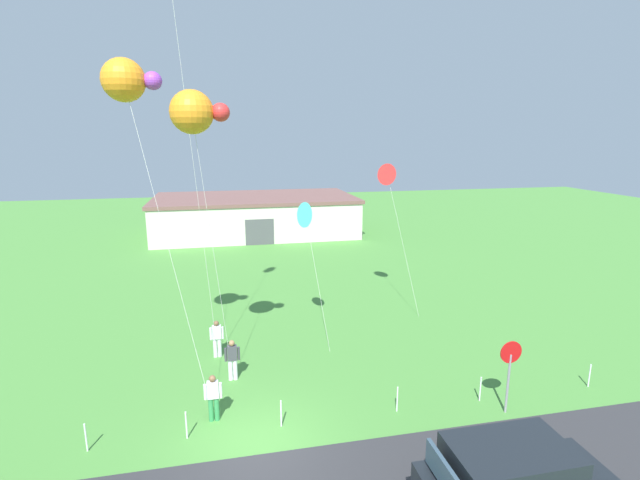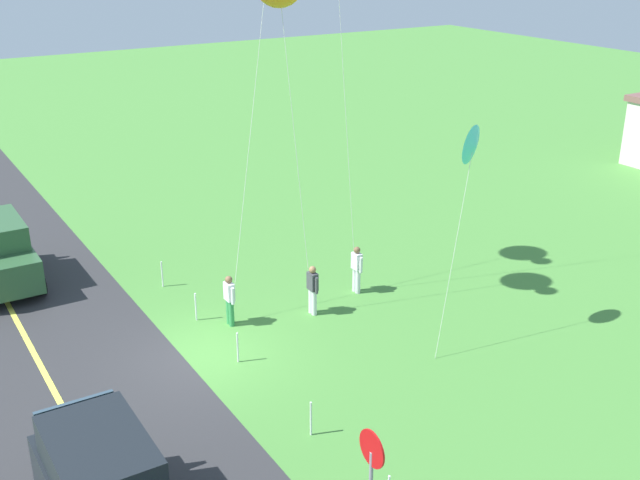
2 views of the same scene
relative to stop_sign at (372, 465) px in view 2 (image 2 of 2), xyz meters
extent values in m
cube|color=#478438|center=(-8.23, 0.10, -1.85)|extent=(120.00, 120.00, 0.10)
cube|color=#2D2D30|center=(-8.23, -3.90, -1.80)|extent=(120.00, 7.00, 0.00)
cube|color=#E5E04C|center=(-8.23, -3.90, -1.80)|extent=(120.00, 0.16, 0.00)
cube|color=black|center=(-2.86, -4.25, 0.04)|extent=(2.73, 1.75, 0.80)
cube|color=#334756|center=(-4.48, -4.25, 0.04)|extent=(0.10, 1.62, 0.60)
cylinder|color=black|center=(-4.04, -3.30, -1.46)|extent=(0.68, 0.22, 0.68)
cube|color=#334756|center=(-15.26, -3.72, 0.04)|extent=(0.10, 1.62, 0.64)
cylinder|color=black|center=(-14.66, -2.77, -1.46)|extent=(0.68, 0.22, 0.68)
cylinder|color=black|center=(-17.52, -2.77, -1.46)|extent=(0.68, 0.22, 0.68)
cylinder|color=red|center=(0.00, 0.00, 0.37)|extent=(0.76, 0.04, 0.76)
cylinder|color=white|center=(0.00, 0.02, 0.37)|extent=(0.62, 0.01, 0.62)
cylinder|color=silver|center=(-9.52, 6.06, -1.39)|extent=(0.16, 0.16, 0.82)
cylinder|color=silver|center=(-9.34, 6.06, -1.39)|extent=(0.16, 0.16, 0.82)
cube|color=silver|center=(-9.43, 6.06, -0.70)|extent=(0.36, 0.22, 0.56)
cylinder|color=silver|center=(-9.67, 6.06, -0.75)|extent=(0.10, 0.10, 0.52)
cylinder|color=silver|center=(-9.19, 6.06, -0.75)|extent=(0.10, 0.10, 0.52)
sphere|color=brown|center=(-9.43, 6.06, -0.31)|extent=(0.22, 0.22, 0.22)
cylinder|color=silver|center=(-8.94, 4.04, -1.39)|extent=(0.16, 0.16, 0.82)
cylinder|color=silver|center=(-8.76, 4.04, -1.39)|extent=(0.16, 0.16, 0.82)
cube|color=#3F3F47|center=(-8.85, 4.04, -0.70)|extent=(0.36, 0.22, 0.56)
cylinder|color=#3F3F47|center=(-9.09, 4.04, -0.75)|extent=(0.10, 0.10, 0.52)
cylinder|color=#3F3F47|center=(-8.61, 4.04, -0.75)|extent=(0.10, 0.10, 0.52)
sphere|color=#9E704C|center=(-8.85, 4.04, -0.31)|extent=(0.22, 0.22, 0.22)
cylinder|color=#338C4C|center=(-9.61, 1.56, -1.39)|extent=(0.16, 0.16, 0.82)
cylinder|color=#338C4C|center=(-9.43, 1.56, -1.39)|extent=(0.16, 0.16, 0.82)
cube|color=silver|center=(-9.52, 1.56, -0.70)|extent=(0.36, 0.22, 0.56)
cylinder|color=silver|center=(-9.76, 1.56, -0.75)|extent=(0.10, 0.10, 0.52)
cylinder|color=silver|center=(-9.28, 1.56, -0.75)|extent=(0.10, 0.10, 0.52)
sphere|color=brown|center=(-9.52, 1.56, -0.31)|extent=(0.22, 0.22, 0.22)
cylinder|color=silver|center=(-9.94, 5.71, 6.31)|extent=(1.04, 0.72, 16.23)
cylinder|color=silver|center=(-9.31, 3.80, 3.08)|extent=(0.94, 0.49, 9.77)
cylinder|color=silver|center=(-10.71, 3.01, 3.59)|extent=(2.39, 2.92, 10.79)
cylinder|color=silver|center=(-5.10, 6.29, 1.05)|extent=(0.75, 1.53, 5.71)
cone|color=#4CD8D8|center=(-5.46, 7.05, 3.91)|extent=(0.74, 1.12, 1.11)
cylinder|color=silver|center=(-13.15, 0.80, -1.35)|extent=(0.05, 0.05, 0.90)
cylinder|color=silver|center=(-10.33, 0.80, -1.35)|extent=(0.05, 0.05, 0.90)
cylinder|color=silver|center=(-7.43, 0.80, -1.35)|extent=(0.05, 0.05, 0.90)
cylinder|color=silver|center=(-3.54, 0.80, -1.35)|extent=(0.05, 0.05, 0.90)
camera|label=1|loc=(-8.94, -12.19, 7.24)|focal=25.91mm
camera|label=2|loc=(9.54, -6.98, 9.22)|focal=43.43mm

